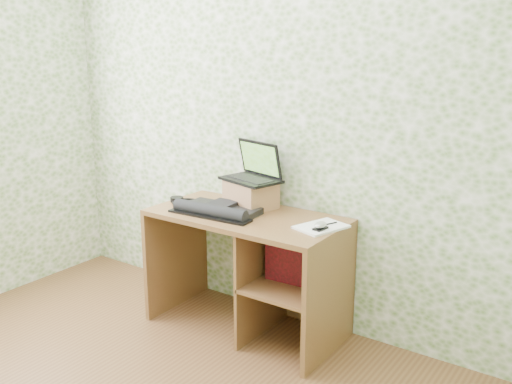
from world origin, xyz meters
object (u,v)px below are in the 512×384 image
Objects in this scene: laptop at (254,171)px; notepad at (321,227)px; riser at (251,194)px; keyboard at (217,210)px; desk at (259,257)px.

laptop is 1.47× the size of notepad.
riser reaches higher than notepad.
laptop is at bearing 68.72° from keyboard.
keyboard is (-0.09, -0.23, -0.06)m from riser.
riser is 0.69× the size of laptop.
notepad reaches higher than desk.
keyboard is at bearing -93.56° from laptop.
laptop is 0.35m from keyboard.
desk is 0.54m from laptop.
riser is 1.02× the size of notepad.
riser is 0.58m from notepad.
notepad is at bearing 6.99° from keyboard.
notepad is (0.65, 0.12, -0.02)m from keyboard.
riser reaches higher than desk.
laptop is (0.00, 0.04, 0.14)m from riser.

